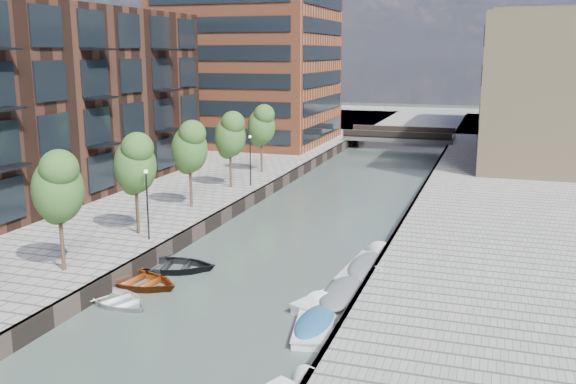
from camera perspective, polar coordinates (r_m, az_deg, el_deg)
The scene contains 24 objects.
water at distance 50.13m, azimuth 4.35°, elevation -1.09°, with size 300.00×300.00×0.00m, color #38473F.
quay_right at distance 48.83m, azimuth 22.90°, elevation -1.81°, with size 20.00×140.00×1.00m, color gray.
quay_wall_left at distance 51.78m, azimuth -2.20°, elevation -0.06°, with size 0.25×140.00×1.00m, color #332823.
quay_wall_right at distance 48.95m, azimuth 11.30°, elevation -1.02°, with size 0.25×140.00×1.00m, color #332823.
far_closure at distance 108.55m, azimuth 12.12°, elevation 6.22°, with size 80.00×40.00×1.00m, color gray.
apartment_block at distance 49.09m, azimuth -22.11°, elevation 7.22°, with size 8.00×38.00×14.00m, color black.
tower at distance 77.93m, azimuth -3.43°, elevation 15.57°, with size 18.00×18.00×30.00m, color #9A4A2C.
tan_block_near at distance 69.57m, azimuth 22.11°, elevation 8.48°, with size 12.00×25.00×14.00m, color tan.
tan_block_far at distance 95.48m, azimuth 21.24°, elevation 9.97°, with size 12.00×20.00×16.00m, color tan.
bridge at distance 80.85m, azimuth 9.90°, elevation 4.91°, with size 13.00×6.00×1.30m.
tree_2 at distance 32.99m, azimuth -19.80°, elevation 0.56°, with size 2.50×2.50×5.95m.
tree_3 at distance 38.63m, azimuth -13.45°, elevation 2.60°, with size 2.50×2.50×5.95m.
tree_4 at distance 44.66m, azimuth -8.76°, elevation 4.08°, with size 2.50×2.50×5.95m.
tree_5 at distance 50.93m, azimuth -5.18°, elevation 5.18°, with size 2.50×2.50×5.95m.
tree_6 at distance 57.37m, azimuth -2.39°, elevation 6.03°, with size 2.50×2.50×5.95m.
lamp_1 at distance 37.47m, azimuth -12.42°, elevation -0.45°, with size 0.24×0.24×4.12m.
lamp_2 at distance 51.60m, azimuth -3.38°, elevation 3.29°, with size 0.24×0.24×4.12m.
sloop_2 at distance 33.89m, azimuth -13.37°, elevation -8.07°, with size 3.52×4.93×1.02m, color maroon.
sloop_3 at distance 31.78m, azimuth -14.91°, elevation -9.56°, with size 2.90×4.06×0.84m, color white.
sloop_4 at distance 35.74m, azimuth -10.32°, elevation -6.85°, with size 3.50×4.91×1.02m, color black.
motorboat_1 at distance 31.21m, azimuth 5.38°, elevation -9.14°, with size 4.04×5.96×1.89m.
motorboat_3 at distance 28.37m, azimuth 2.48°, elevation -11.46°, with size 2.39×4.79×1.53m.
motorboat_4 at distance 35.23m, azimuth 7.18°, elevation -6.64°, with size 2.32×5.63×1.83m.
car at distance 72.34m, azimuth 18.15°, elevation 3.81°, with size 1.48×3.68×1.26m, color silver.
Camera 1 is at (11.66, -7.34, 11.65)m, focal length 40.00 mm.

